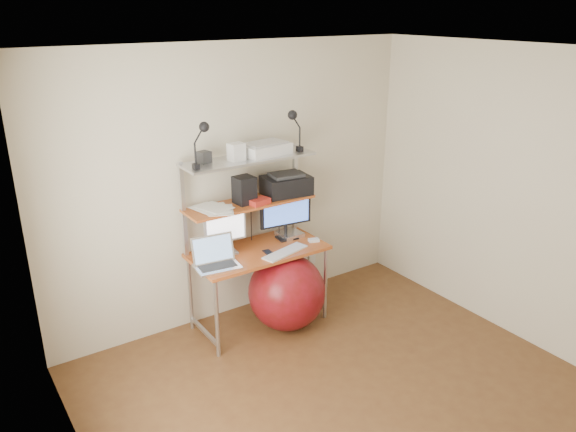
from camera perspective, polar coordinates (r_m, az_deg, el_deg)
name	(u,v)px	position (r m, az deg, el deg)	size (l,w,h in m)	color
room	(370,253)	(3.71, 8.35, -3.77)	(3.60, 3.60, 3.60)	brown
computer_desk	(254,225)	(4.94, -3.47, -0.92)	(1.20, 0.60, 1.57)	#AC5621
wall_outlet	(312,259)	(5.85, 2.46, -4.35)	(0.08, 0.01, 0.12)	silver
monitor_silver	(225,229)	(4.86, -6.41, -1.30)	(0.38, 0.15, 0.42)	#AEAEB3
monitor_black	(286,212)	(5.13, -0.23, 0.38)	(0.50, 0.16, 0.50)	black
laptop	(215,260)	(4.70, -7.39, -4.42)	(0.39, 0.33, 0.31)	silver
keyboard	(285,252)	(4.91, -0.29, -3.69)	(0.46, 0.13, 0.01)	silver
mouse	(314,240)	(5.14, 2.64, -2.47)	(0.10, 0.06, 0.03)	silver
mac_mini	(290,234)	(5.25, 0.16, -1.85)	(0.21, 0.21, 0.04)	silver
phone	(268,252)	(4.91, -2.02, -3.71)	(0.06, 0.12, 0.01)	black
printer	(286,185)	(5.09, -0.17, 3.22)	(0.45, 0.33, 0.20)	black
nas_cube	(244,190)	(4.87, -4.46, 2.65)	(0.16, 0.16, 0.24)	black
red_box	(259,201)	(4.86, -2.95, 1.49)	(0.18, 0.12, 0.05)	#B0261C
scanner	(265,148)	(4.90, -2.35, 6.87)	(0.44, 0.32, 0.11)	silver
box_white	(236,152)	(4.71, -5.27, 6.50)	(0.13, 0.10, 0.15)	silver
box_grey	(204,157)	(4.68, -8.54, 5.93)	(0.10, 0.10, 0.10)	#2A2A2C
clip_lamp_left	(202,135)	(4.46, -8.70, 8.16)	(0.15, 0.08, 0.37)	black
clip_lamp_right	(294,122)	(4.91, 0.62, 9.56)	(0.15, 0.08, 0.38)	black
exercise_ball	(287,292)	(5.09, -0.13, -7.73)	(0.70, 0.70, 0.70)	maroon
paper_stack	(215,209)	(4.77, -7.46, 0.75)	(0.36, 0.42, 0.02)	white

